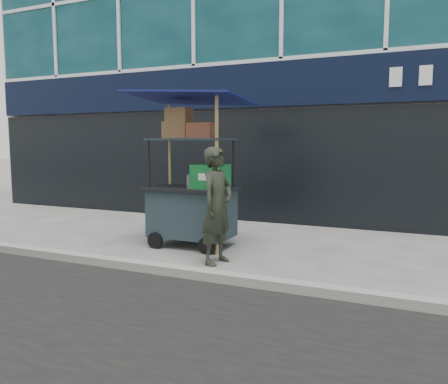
% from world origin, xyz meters
% --- Properties ---
extents(ground, '(80.00, 80.00, 0.00)m').
position_xyz_m(ground, '(0.00, 0.00, 0.00)').
color(ground, '#5E5D59').
rests_on(ground, ground).
extents(curb, '(80.00, 0.18, 0.12)m').
position_xyz_m(curb, '(0.00, -0.20, 0.06)').
color(curb, gray).
rests_on(curb, ground).
extents(vendor_cart, '(1.87, 1.32, 2.52)m').
position_xyz_m(vendor_cart, '(-0.71, 1.34, 0.88)').
color(vendor_cart, '#1A282D').
rests_on(vendor_cart, ground).
extents(vendor_man, '(0.50, 0.66, 1.64)m').
position_xyz_m(vendor_man, '(0.09, 0.55, 0.82)').
color(vendor_man, '#24291E').
rests_on(vendor_man, ground).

